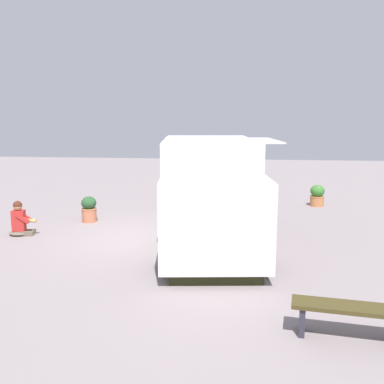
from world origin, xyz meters
The scene contains 6 objects.
ground_plane centered at (0.00, 0.00, 0.00)m, with size 40.00×40.00×0.00m, color gray.
food_truck centered at (0.33, 1.55, 1.18)m, with size 5.57×3.12×2.49m.
person_customer centered at (0.18, -3.36, 0.36)m, with size 0.52×0.76×0.90m.
planter_flowering_near centered at (-4.40, 4.90, 0.37)m, with size 0.49×0.49×0.73m.
planter_flowering_far centered at (-1.40, -2.08, 0.38)m, with size 0.45×0.45×0.74m.
plaza_bench centered at (4.68, 3.81, 0.36)m, with size 0.61×1.60×0.49m.
Camera 1 is at (10.48, 2.28, 3.07)m, focal length 40.49 mm.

